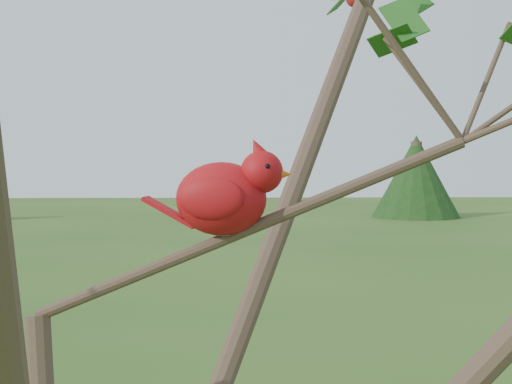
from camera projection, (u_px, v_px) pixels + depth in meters
crabapple_tree at (72, 202)px, 1.00m from camera, size 2.35×2.05×2.95m
cardinal at (226, 195)px, 1.11m from camera, size 0.22×0.13×0.15m
distant_trees at (100, 178)px, 24.35m from camera, size 41.66×9.55×3.28m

